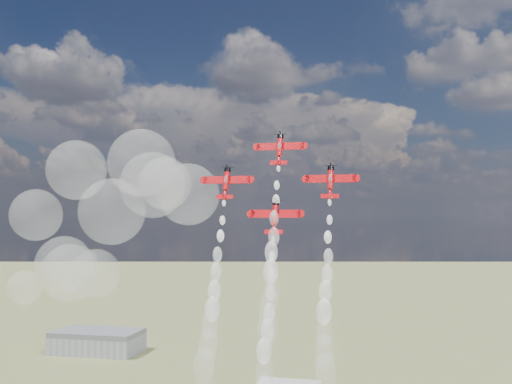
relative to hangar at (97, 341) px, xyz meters
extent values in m
cube|color=gray|center=(0.00, 0.00, -1.50)|extent=(50.00, 28.00, 10.00)
cube|color=#595B60|center=(0.00, 0.00, 5.00)|extent=(50.00, 28.00, 3.00)
cylinder|color=#BD090E|center=(137.66, -160.11, 93.84)|extent=(1.55, 3.52, 5.95)
cylinder|color=black|center=(137.66, -158.99, 96.74)|extent=(1.78, 2.06, 1.67)
cube|color=#BD090E|center=(137.66, -159.63, 94.01)|extent=(13.55, 1.02, 2.16)
cube|color=white|center=(133.99, -159.50, 93.96)|extent=(5.33, 0.25, 0.58)
cube|color=white|center=(141.32, -159.50, 93.96)|extent=(5.33, 0.25, 0.58)
cube|color=#BD090E|center=(137.66, -162.05, 89.23)|extent=(4.89, 0.56, 1.19)
cube|color=#BD090E|center=(137.66, -162.91, 89.32)|extent=(0.16, 2.28, 2.02)
ellipsoid|color=silver|center=(137.66, -160.72, 93.95)|extent=(1.22, 2.00, 2.96)
cone|color=#BD090E|center=(137.66, -161.63, 90.02)|extent=(1.55, 2.49, 3.25)
cylinder|color=#BD090E|center=(123.16, -163.75, 84.36)|extent=(1.55, 3.52, 5.95)
cylinder|color=black|center=(123.16, -162.63, 87.26)|extent=(1.78, 2.06, 1.67)
cube|color=#BD090E|center=(123.16, -163.26, 84.53)|extent=(13.55, 1.02, 2.16)
cube|color=white|center=(119.49, -163.14, 84.48)|extent=(5.33, 0.25, 0.58)
cube|color=white|center=(126.82, -163.14, 84.48)|extent=(5.33, 0.25, 0.58)
cube|color=#BD090E|center=(123.16, -165.69, 79.75)|extent=(4.89, 0.56, 1.19)
cube|color=#BD090E|center=(123.16, -166.55, 79.84)|extent=(0.16, 2.28, 2.02)
ellipsoid|color=silver|center=(123.16, -164.36, 84.47)|extent=(1.22, 2.00, 2.96)
cone|color=#BD090E|center=(123.16, -165.27, 80.54)|extent=(1.55, 2.49, 3.25)
cylinder|color=#BD090E|center=(152.16, -163.75, 84.36)|extent=(1.55, 3.52, 5.95)
cylinder|color=black|center=(152.16, -162.63, 87.26)|extent=(1.78, 2.06, 1.67)
cube|color=#BD090E|center=(152.16, -163.26, 84.53)|extent=(13.55, 1.02, 2.16)
cube|color=white|center=(148.49, -163.14, 84.48)|extent=(5.33, 0.25, 0.58)
cube|color=white|center=(155.82, -163.14, 84.48)|extent=(5.33, 0.25, 0.58)
cube|color=#BD090E|center=(152.16, -165.69, 79.75)|extent=(4.89, 0.56, 1.19)
cube|color=#BD090E|center=(152.16, -166.55, 79.84)|extent=(0.16, 2.28, 2.02)
ellipsoid|color=silver|center=(152.16, -164.36, 84.47)|extent=(1.22, 2.00, 2.96)
cone|color=#BD090E|center=(152.16, -165.27, 80.54)|extent=(1.55, 2.49, 3.25)
cylinder|color=#BD090E|center=(137.66, -167.38, 74.88)|extent=(1.55, 3.52, 5.95)
cylinder|color=black|center=(137.66, -166.27, 77.79)|extent=(1.78, 2.06, 1.67)
cube|color=#BD090E|center=(137.66, -166.90, 75.05)|extent=(13.55, 1.02, 2.16)
cube|color=white|center=(133.99, -166.78, 75.01)|extent=(5.33, 0.25, 0.58)
cube|color=white|center=(141.32, -166.78, 75.01)|extent=(5.33, 0.25, 0.58)
cube|color=#BD090E|center=(137.66, -169.33, 70.28)|extent=(4.89, 0.56, 1.19)
cube|color=#BD090E|center=(137.66, -170.19, 70.37)|extent=(0.16, 2.28, 2.02)
ellipsoid|color=silver|center=(137.66, -167.99, 75.00)|extent=(1.22, 2.00, 2.96)
cone|color=#BD090E|center=(137.66, -168.91, 71.07)|extent=(1.55, 2.49, 3.25)
sphere|color=white|center=(137.71, -162.50, 87.52)|extent=(1.04, 1.04, 1.04)
sphere|color=white|center=(137.52, -164.16, 82.83)|extent=(1.50, 1.50, 1.50)
sphere|color=white|center=(137.69, -166.02, 78.59)|extent=(1.96, 1.96, 1.96)
sphere|color=white|center=(137.50, -167.97, 73.86)|extent=(2.42, 2.42, 2.42)
sphere|color=white|center=(137.81, -169.83, 69.01)|extent=(2.88, 2.88, 2.88)
sphere|color=white|center=(137.30, -170.88, 65.02)|extent=(3.34, 3.34, 3.34)
sphere|color=white|center=(137.59, -173.40, 60.11)|extent=(3.80, 3.80, 3.80)
sphere|color=white|center=(138.15, -174.64, 55.43)|extent=(4.26, 4.26, 4.26)
sphere|color=white|center=(137.50, -175.94, 51.30)|extent=(4.72, 4.72, 4.72)
sphere|color=white|center=(137.92, -178.66, 46.41)|extent=(5.18, 5.18, 5.18)
sphere|color=white|center=(123.11, -166.09, 77.94)|extent=(1.04, 1.04, 1.04)
sphere|color=white|center=(123.16, -167.80, 73.28)|extent=(1.50, 1.50, 1.50)
sphere|color=white|center=(123.13, -169.55, 69.12)|extent=(1.96, 1.96, 1.96)
sphere|color=white|center=(122.91, -171.66, 64.23)|extent=(2.42, 2.42, 2.42)
sphere|color=white|center=(122.96, -173.28, 59.94)|extent=(2.88, 2.88, 2.88)
sphere|color=white|center=(123.01, -174.80, 55.10)|extent=(3.34, 3.34, 3.34)
sphere|color=white|center=(123.06, -176.83, 50.60)|extent=(3.80, 3.80, 3.80)
sphere|color=white|center=(122.94, -178.36, 46.76)|extent=(4.26, 4.26, 4.26)
sphere|color=white|center=(122.93, -179.79, 42.36)|extent=(4.72, 4.72, 4.72)
sphere|color=white|center=(122.60, -182.28, 37.60)|extent=(5.18, 5.18, 5.18)
sphere|color=white|center=(152.13, -166.19, 78.05)|extent=(1.04, 1.04, 1.04)
sphere|color=white|center=(152.25, -167.80, 73.48)|extent=(1.50, 1.50, 1.50)
sphere|color=white|center=(151.97, -169.76, 69.04)|extent=(1.96, 1.96, 1.96)
sphere|color=white|center=(152.24, -171.21, 64.15)|extent=(2.42, 2.42, 2.42)
sphere|color=white|center=(152.12, -173.29, 59.83)|extent=(2.88, 2.88, 2.88)
sphere|color=white|center=(151.85, -175.04, 55.74)|extent=(3.34, 3.34, 3.34)
sphere|color=white|center=(151.70, -176.92, 51.06)|extent=(3.80, 3.80, 3.80)
sphere|color=white|center=(151.95, -178.45, 46.82)|extent=(4.26, 4.26, 4.26)
sphere|color=white|center=(152.09, -180.48, 42.10)|extent=(4.72, 4.72, 4.72)
sphere|color=white|center=(152.52, -181.93, 37.82)|extent=(5.18, 5.18, 5.18)
sphere|color=white|center=(137.59, -169.92, 68.36)|extent=(1.04, 1.04, 1.04)
sphere|color=white|center=(137.58, -171.49, 63.93)|extent=(1.50, 1.50, 1.50)
sphere|color=white|center=(137.73, -173.29, 59.57)|extent=(1.96, 1.96, 1.96)
sphere|color=white|center=(137.93, -174.95, 55.12)|extent=(2.42, 2.42, 2.42)
sphere|color=white|center=(137.78, -176.43, 50.21)|extent=(2.88, 2.88, 2.88)
sphere|color=white|center=(137.86, -178.80, 46.19)|extent=(3.34, 3.34, 3.34)
sphere|color=white|center=(137.31, -180.14, 41.49)|extent=(3.80, 3.80, 3.80)
sphere|color=white|center=(137.71, -181.54, 36.44)|extent=(4.26, 4.26, 4.26)
sphere|color=white|center=(63.74, -163.28, 74.65)|extent=(15.52, 15.52, 15.52)
sphere|color=white|center=(105.95, -145.93, 81.13)|extent=(19.50, 19.50, 19.50)
sphere|color=white|center=(102.66, -157.75, 84.04)|extent=(15.64, 15.64, 15.64)
sphere|color=white|center=(78.37, -165.81, 87.78)|extent=(17.46, 17.46, 17.46)
sphere|color=white|center=(62.77, -145.55, 58.37)|extent=(18.55, 18.55, 18.55)
sphere|color=white|center=(79.77, -145.65, 75.68)|extent=(21.56, 21.56, 21.56)
sphere|color=white|center=(96.83, -161.61, 89.91)|extent=(19.83, 19.83, 19.83)
sphere|color=white|center=(57.28, -158.95, 52.25)|extent=(10.49, 10.49, 10.49)
sphere|color=white|center=(97.56, -154.79, 83.75)|extent=(20.11, 20.11, 20.11)
sphere|color=white|center=(76.15, -149.19, 55.97)|extent=(15.56, 15.56, 15.56)
sphere|color=white|center=(69.26, -152.80, 56.37)|extent=(18.23, 18.23, 18.23)
camera|label=1|loc=(167.28, -324.75, 75.29)|focal=42.00mm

